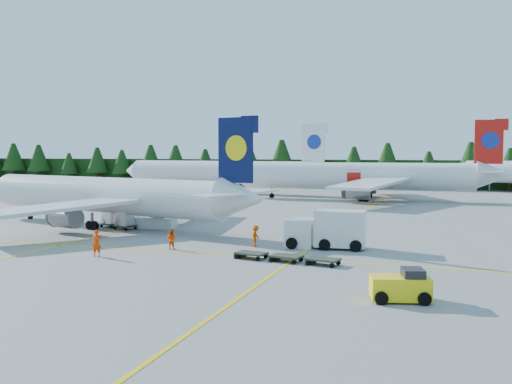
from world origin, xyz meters
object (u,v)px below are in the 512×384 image
(airliner_red, at_px, (351,176))
(baggage_tug, at_px, (402,286))
(airstairs, at_px, (156,220))
(airliner_navy, at_px, (97,195))
(service_truck, at_px, (326,229))

(airliner_red, height_order, baggage_tug, airliner_red)
(airstairs, distance_m, baggage_tug, 33.77)
(airliner_navy, height_order, baggage_tug, airliner_navy)
(airliner_navy, xyz_separation_m, service_truck, (25.33, -6.05, -1.70))
(baggage_tug, bearing_deg, airliner_navy, 132.68)
(airliner_red, height_order, airstairs, airliner_red)
(airliner_red, bearing_deg, service_truck, -85.82)
(airliner_red, xyz_separation_m, baggage_tug, (12.53, -61.99, -2.99))
(airstairs, bearing_deg, airliner_navy, 178.35)
(airliner_red, distance_m, service_truck, 47.53)
(airliner_navy, relative_size, service_truck, 5.57)
(airliner_navy, height_order, airliner_red, airliner_red)
(airliner_red, distance_m, baggage_tug, 63.32)
(airstairs, distance_m, service_truck, 20.12)
(airliner_navy, bearing_deg, baggage_tug, -18.74)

